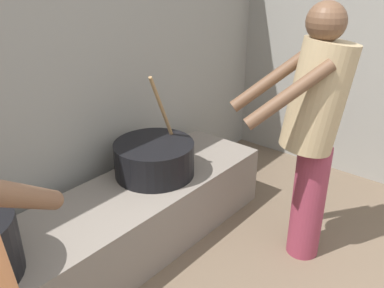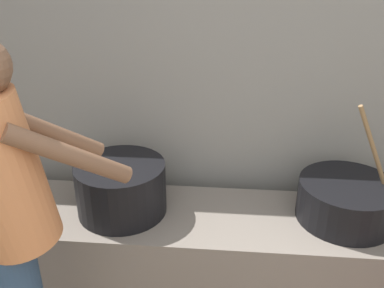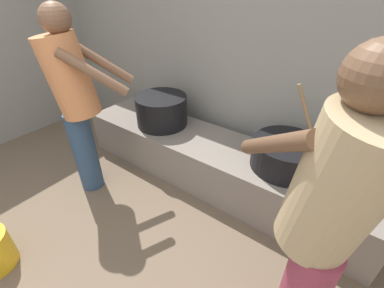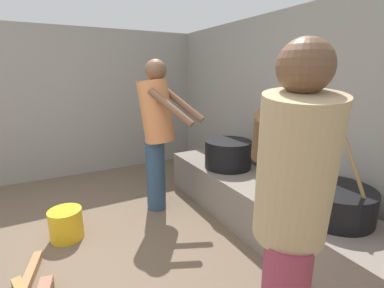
% 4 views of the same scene
% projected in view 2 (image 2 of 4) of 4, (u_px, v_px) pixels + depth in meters
% --- Properties ---
extents(block_enclosure_rear, '(5.08, 0.20, 2.02)m').
position_uv_depth(block_enclosure_rear, '(227.00, 88.00, 2.61)').
color(block_enclosure_rear, gray).
rests_on(block_enclosure_rear, ground_plane).
extents(hearth_ledge, '(2.78, 0.60, 0.43)m').
position_uv_depth(hearth_ledge, '(230.00, 246.00, 2.48)').
color(hearth_ledge, slate).
rests_on(hearth_ledge, ground_plane).
extents(cooking_pot_main, '(0.53, 0.53, 0.68)m').
position_uv_depth(cooking_pot_main, '(346.00, 201.00, 2.32)').
color(cooking_pot_main, black).
rests_on(cooking_pot_main, hearth_ledge).
extents(cooking_pot_secondary, '(0.50, 0.50, 0.30)m').
position_uv_depth(cooking_pot_secondary, '(121.00, 188.00, 2.37)').
color(cooking_pot_secondary, black).
rests_on(cooking_pot_secondary, hearth_ledge).
extents(cook_in_orange_shirt, '(0.71, 0.66, 1.56)m').
position_uv_depth(cook_in_orange_shirt, '(9.00, 213.00, 1.61)').
color(cook_in_orange_shirt, navy).
rests_on(cook_in_orange_shirt, ground_plane).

